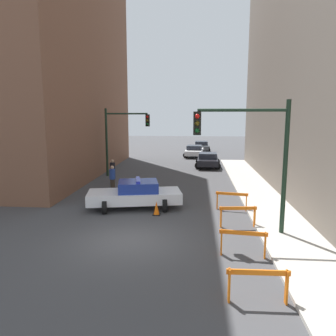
{
  "coord_description": "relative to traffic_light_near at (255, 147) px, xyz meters",
  "views": [
    {
      "loc": [
        2.48,
        -11.73,
        4.78
      ],
      "look_at": [
        0.77,
        7.96,
        1.51
      ],
      "focal_mm": 35.0,
      "sensor_mm": 36.0,
      "label": 1
    }
  ],
  "objects": [
    {
      "name": "parked_car_far",
      "position": [
        -1.6,
        29.74,
        -2.86
      ],
      "size": [
        2.3,
        4.31,
        1.31
      ],
      "rotation": [
        0.0,
        0.0,
        -0.01
      ],
      "color": "#474C51",
      "rests_on": "ground_plane"
    },
    {
      "name": "sidewalk_right",
      "position": [
        1.47,
        -1.05,
        -3.47
      ],
      "size": [
        2.4,
        44.0,
        0.12
      ],
      "color": "#B2ADA3",
      "rests_on": "ground_plane"
    },
    {
      "name": "barrier_mid",
      "position": [
        -0.63,
        -2.12,
        -2.91
      ],
      "size": [
        1.59,
        0.34,
        0.9
      ],
      "rotation": [
        0.0,
        0.0,
        -0.12
      ],
      "color": "orange",
      "rests_on": "ground_plane"
    },
    {
      "name": "pedestrian_crossing",
      "position": [
        -7.36,
        6.61,
        -2.67
      ],
      "size": [
        0.45,
        0.45,
        1.66
      ],
      "rotation": [
        0.0,
        0.0,
        0.28
      ],
      "color": "#382D23",
      "rests_on": "ground_plane"
    },
    {
      "name": "parked_car_mid",
      "position": [
        -2.45,
        24.03,
        -2.86
      ],
      "size": [
        2.5,
        4.43,
        1.31
      ],
      "rotation": [
        0.0,
        0.0,
        -0.08
      ],
      "color": "silver",
      "rests_on": "ground_plane"
    },
    {
      "name": "parked_car_near",
      "position": [
        -1.19,
        16.91,
        -2.86
      ],
      "size": [
        2.38,
        4.36,
        1.31
      ],
      "rotation": [
        0.0,
        0.0,
        -0.04
      ],
      "color": "black",
      "rests_on": "ground_plane"
    },
    {
      "name": "ground_plane",
      "position": [
        -4.73,
        -1.05,
        -3.53
      ],
      "size": [
        120.0,
        120.0,
        0.0
      ],
      "primitive_type": "plane",
      "color": "#424244"
    },
    {
      "name": "traffic_light_near",
      "position": [
        0.0,
        0.0,
        0.0
      ],
      "size": [
        3.64,
        0.35,
        5.2
      ],
      "color": "black",
      "rests_on": "sidewalk_right"
    },
    {
      "name": "barrier_corner",
      "position": [
        -0.44,
        3.37,
        -2.91
      ],
      "size": [
        1.58,
        0.42,
        0.9
      ],
      "rotation": [
        0.0,
        0.0,
        -0.18
      ],
      "color": "orange",
      "rests_on": "ground_plane"
    },
    {
      "name": "traffic_light_far",
      "position": [
        -8.03,
        11.85,
        -0.13
      ],
      "size": [
        3.44,
        0.35,
        5.2
      ],
      "color": "black",
      "rests_on": "ground_plane"
    },
    {
      "name": "building_corner_left",
      "position": [
        -16.73,
        12.95,
        7.77
      ],
      "size": [
        14.0,
        20.0,
        22.6
      ],
      "color": "brown",
      "rests_on": "ground_plane"
    },
    {
      "name": "police_car",
      "position": [
        -5.32,
        3.31,
        -2.81
      ],
      "size": [
        4.97,
        2.94,
        1.52
      ],
      "rotation": [
        0.0,
        0.0,
        1.77
      ],
      "color": "white",
      "rests_on": "ground_plane"
    },
    {
      "name": "barrier_front",
      "position": [
        -0.65,
        -4.9,
        -2.91
      ],
      "size": [
        1.6,
        0.19,
        0.9
      ],
      "rotation": [
        0.0,
        0.0,
        0.02
      ],
      "color": "orange",
      "rests_on": "ground_plane"
    },
    {
      "name": "pedestrian_corner",
      "position": [
        -8.04,
        9.26,
        -2.67
      ],
      "size": [
        0.46,
        0.46,
        1.66
      ],
      "rotation": [
        0.0,
        0.0,
        0.36
      ],
      "color": "#474C66",
      "rests_on": "ground_plane"
    },
    {
      "name": "traffic_cone",
      "position": [
        -4.11,
        2.23,
        -3.21
      ],
      "size": [
        0.36,
        0.36,
        0.66
      ],
      "color": "black",
      "rests_on": "ground_plane"
    },
    {
      "name": "barrier_back",
      "position": [
        -0.45,
        0.83,
        -2.91
      ],
      "size": [
        1.6,
        0.33,
        0.9
      ],
      "rotation": [
        0.0,
        0.0,
        0.11
      ],
      "color": "orange",
      "rests_on": "ground_plane"
    }
  ]
}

